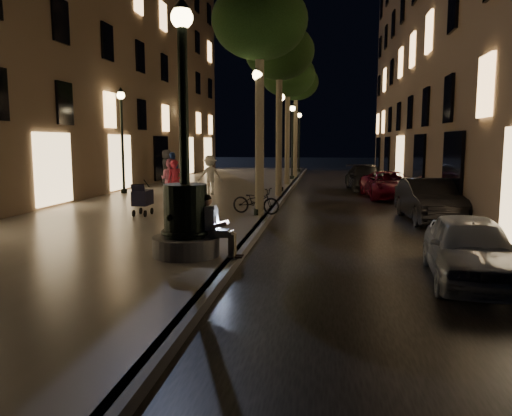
% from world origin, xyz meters
% --- Properties ---
extents(ground, '(120.00, 120.00, 0.00)m').
position_xyz_m(ground, '(0.00, 15.00, 0.00)').
color(ground, black).
rests_on(ground, ground).
extents(cobble_lane, '(6.00, 45.00, 0.02)m').
position_xyz_m(cobble_lane, '(3.00, 15.00, 0.01)').
color(cobble_lane, black).
rests_on(cobble_lane, ground).
extents(promenade, '(8.00, 45.00, 0.20)m').
position_xyz_m(promenade, '(-4.00, 15.00, 0.10)').
color(promenade, slate).
rests_on(promenade, ground).
extents(curb_strip, '(0.25, 45.00, 0.20)m').
position_xyz_m(curb_strip, '(0.00, 15.00, 0.10)').
color(curb_strip, '#59595B').
rests_on(curb_strip, ground).
extents(building_right, '(8.00, 36.00, 15.00)m').
position_xyz_m(building_right, '(10.00, 18.00, 7.50)').
color(building_right, brown).
rests_on(building_right, ground).
extents(building_left, '(8.00, 36.00, 15.00)m').
position_xyz_m(building_left, '(-12.00, 18.00, 7.50)').
color(building_left, brown).
rests_on(building_left, ground).
extents(fountain_lamppost, '(1.40, 1.40, 5.21)m').
position_xyz_m(fountain_lamppost, '(-1.00, 2.00, 1.21)').
color(fountain_lamppost, '#59595B').
rests_on(fountain_lamppost, promenade).
extents(seated_man_laptop, '(0.92, 0.31, 1.30)m').
position_xyz_m(seated_man_laptop, '(-0.39, 2.00, 0.89)').
color(seated_man_laptop, '#9C8E6F').
rests_on(seated_man_laptop, promenade).
extents(tree_near, '(3.00, 3.00, 7.30)m').
position_xyz_m(tree_near, '(-0.25, 8.00, 6.24)').
color(tree_near, '#6B604C').
rests_on(tree_near, promenade).
extents(tree_second, '(3.00, 3.00, 7.40)m').
position_xyz_m(tree_second, '(-0.20, 14.00, 6.33)').
color(tree_second, '#6B604C').
rests_on(tree_second, promenade).
extents(tree_third, '(3.00, 3.00, 7.20)m').
position_xyz_m(tree_third, '(-0.30, 20.00, 6.14)').
color(tree_third, '#6B604C').
rests_on(tree_third, promenade).
extents(tree_far, '(3.00, 3.00, 7.50)m').
position_xyz_m(tree_far, '(-0.22, 26.00, 6.43)').
color(tree_far, '#6B604C').
rests_on(tree_far, promenade).
extents(lamp_curb_a, '(0.36, 0.36, 4.81)m').
position_xyz_m(lamp_curb_a, '(-0.30, 8.00, 3.24)').
color(lamp_curb_a, black).
rests_on(lamp_curb_a, promenade).
extents(lamp_curb_b, '(0.36, 0.36, 4.81)m').
position_xyz_m(lamp_curb_b, '(-0.30, 16.00, 3.24)').
color(lamp_curb_b, black).
rests_on(lamp_curb_b, promenade).
extents(lamp_curb_c, '(0.36, 0.36, 4.81)m').
position_xyz_m(lamp_curb_c, '(-0.30, 24.00, 3.24)').
color(lamp_curb_c, black).
rests_on(lamp_curb_c, promenade).
extents(lamp_curb_d, '(0.36, 0.36, 4.81)m').
position_xyz_m(lamp_curb_d, '(-0.30, 32.00, 3.24)').
color(lamp_curb_d, black).
rests_on(lamp_curb_d, promenade).
extents(lamp_left_b, '(0.36, 0.36, 4.81)m').
position_xyz_m(lamp_left_b, '(-7.40, 14.00, 3.24)').
color(lamp_left_b, black).
rests_on(lamp_left_b, promenade).
extents(lamp_left_c, '(0.36, 0.36, 4.81)m').
position_xyz_m(lamp_left_c, '(-7.40, 24.00, 3.24)').
color(lamp_left_c, black).
rests_on(lamp_left_c, promenade).
extents(stroller, '(0.48, 1.12, 1.15)m').
position_xyz_m(stroller, '(-3.97, 7.33, 0.77)').
color(stroller, black).
rests_on(stroller, promenade).
extents(car_front, '(1.80, 3.75, 1.24)m').
position_xyz_m(car_front, '(4.53, 1.50, 0.62)').
color(car_front, '#B7BCC0').
rests_on(car_front, ground).
extents(car_second, '(1.71, 4.27, 1.38)m').
position_xyz_m(car_second, '(5.20, 8.65, 0.69)').
color(car_second, black).
rests_on(car_second, ground).
extents(car_third, '(2.47, 4.62, 1.24)m').
position_xyz_m(car_third, '(4.70, 15.28, 0.62)').
color(car_third, maroon).
rests_on(car_third, ground).
extents(car_rear, '(2.26, 4.75, 1.34)m').
position_xyz_m(car_rear, '(4.00, 19.00, 0.67)').
color(car_rear, '#2E2F34').
rests_on(car_rear, ground).
extents(pedestrian_red, '(0.73, 0.64, 1.69)m').
position_xyz_m(pedestrian_red, '(-3.83, 10.44, 1.05)').
color(pedestrian_red, '#D52A43').
rests_on(pedestrian_red, promenade).
extents(pedestrian_pink, '(0.92, 0.78, 1.68)m').
position_xyz_m(pedestrian_pink, '(-4.49, 11.86, 1.04)').
color(pedestrian_pink, pink).
rests_on(pedestrian_pink, promenade).
extents(pedestrian_white, '(1.31, 1.15, 1.76)m').
position_xyz_m(pedestrian_white, '(-3.31, 13.99, 1.08)').
color(pedestrian_white, white).
rests_on(pedestrian_white, promenade).
extents(pedestrian_blue, '(1.12, 1.09, 1.88)m').
position_xyz_m(pedestrian_blue, '(-5.46, 15.31, 1.14)').
color(pedestrian_blue, navy).
rests_on(pedestrian_blue, promenade).
extents(pedestrian_dark, '(0.68, 0.99, 1.95)m').
position_xyz_m(pedestrian_dark, '(-6.81, 18.54, 1.17)').
color(pedestrian_dark, '#333338').
rests_on(pedestrian_dark, promenade).
extents(bicycle, '(1.73, 0.95, 0.86)m').
position_xyz_m(bicycle, '(-0.40, 8.23, 0.63)').
color(bicycle, black).
rests_on(bicycle, promenade).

